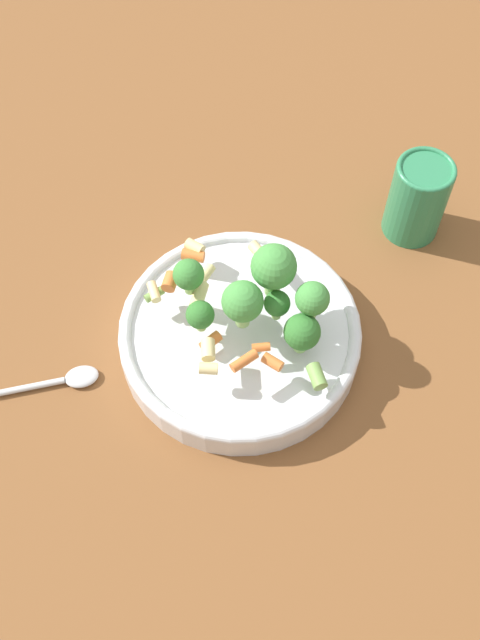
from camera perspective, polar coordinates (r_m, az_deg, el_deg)
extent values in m
plane|color=brown|center=(0.82, 0.00, -1.91)|extent=(3.00, 3.00, 0.00)
cylinder|color=silver|center=(0.81, 0.00, -1.33)|extent=(0.26, 0.26, 0.03)
torus|color=silver|center=(0.79, 0.00, -0.74)|extent=(0.26, 0.26, 0.01)
cylinder|color=#8CB766|center=(0.77, 4.63, -1.83)|extent=(0.01, 0.01, 0.02)
sphere|color=#33722D|center=(0.75, 4.75, -0.92)|extent=(0.04, 0.04, 0.04)
cylinder|color=#8CB766|center=(0.76, 0.11, 0.22)|extent=(0.01, 0.01, 0.02)
sphere|color=#479342|center=(0.74, 0.12, 1.39)|extent=(0.04, 0.04, 0.04)
cylinder|color=#8CB766|center=(0.77, 2.50, 2.71)|extent=(0.02, 0.02, 0.02)
sphere|color=#479342|center=(0.74, 2.59, 4.09)|extent=(0.05, 0.05, 0.05)
cylinder|color=#8CB766|center=(0.77, -2.99, -0.33)|extent=(0.01, 0.01, 0.01)
sphere|color=#33722D|center=(0.76, -3.05, 0.40)|extent=(0.03, 0.03, 0.03)
cylinder|color=#8CB766|center=(0.77, -3.85, 2.58)|extent=(0.01, 0.01, 0.02)
sphere|color=#3D8438|center=(0.75, -3.95, 3.49)|extent=(0.03, 0.03, 0.03)
cylinder|color=#8CB766|center=(0.76, 5.39, 0.69)|extent=(0.01, 0.01, 0.02)
sphere|color=#479342|center=(0.74, 5.54, 1.65)|extent=(0.03, 0.03, 0.03)
cylinder|color=#8CB766|center=(0.78, 2.79, 0.55)|extent=(0.01, 0.01, 0.01)
sphere|color=#33722D|center=(0.76, 2.84, 1.27)|extent=(0.03, 0.03, 0.03)
cylinder|color=orange|center=(0.75, 1.93, -1.93)|extent=(0.02, 0.02, 0.01)
cylinder|color=beige|center=(0.73, -2.41, -3.70)|extent=(0.02, 0.02, 0.01)
cylinder|color=orange|center=(0.77, -5.34, 2.93)|extent=(0.02, 0.02, 0.01)
cylinder|color=beige|center=(0.79, -2.60, 3.58)|extent=(0.02, 0.02, 0.01)
cylinder|color=orange|center=(0.73, 0.32, -3.13)|extent=(0.01, 0.03, 0.01)
cylinder|color=#729E4C|center=(0.79, -6.56, 1.95)|extent=(0.01, 0.02, 0.01)
cylinder|color=orange|center=(0.81, -3.59, 4.92)|extent=(0.03, 0.03, 0.01)
cylinder|color=orange|center=(0.77, -2.25, -1.64)|extent=(0.02, 0.02, 0.01)
cylinder|color=beige|center=(0.74, -2.45, -2.27)|extent=(0.02, 0.02, 0.01)
cylinder|color=orange|center=(0.74, 2.34, -3.30)|extent=(0.02, 0.02, 0.01)
cylinder|color=beige|center=(0.77, -3.16, 1.85)|extent=(0.03, 0.03, 0.01)
cylinder|color=beige|center=(0.82, -3.25, 5.68)|extent=(0.02, 0.02, 0.01)
cylinder|color=beige|center=(0.79, -6.58, 2.15)|extent=(0.02, 0.01, 0.01)
cylinder|color=#729E4C|center=(0.75, 5.87, -4.29)|extent=(0.03, 0.02, 0.01)
cylinder|color=beige|center=(0.80, 1.55, 5.07)|extent=(0.03, 0.01, 0.01)
cylinder|color=#2D7F51|center=(0.90, 13.36, 8.92)|extent=(0.07, 0.07, 0.10)
torus|color=#2D7F51|center=(0.86, 14.04, 11.08)|extent=(0.07, 0.07, 0.01)
cylinder|color=silver|center=(0.83, -17.79, -5.31)|extent=(0.05, 0.13, 0.01)
ellipsoid|color=silver|center=(0.82, -11.97, -4.25)|extent=(0.04, 0.04, 0.01)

